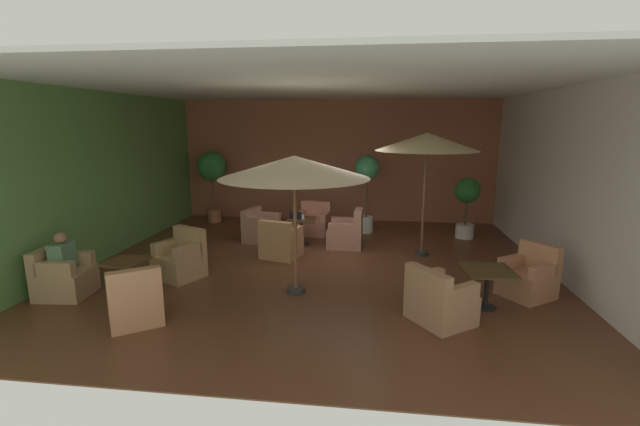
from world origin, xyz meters
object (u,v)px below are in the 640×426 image
cafe_table_front_left (301,225)px  patron_blue_shirt (62,254)px  armchair_front_left_north (261,229)px  armchair_front_right_north (439,301)px  potted_tree_left_corner (212,170)px  armchair_mid_center_east (181,260)px  iced_drink_cup (302,217)px  armchair_front_left_south (347,233)px  patio_umbrella_center_beige (294,168)px  cafe_table_front_right (488,277)px  potted_tree_mid_right (367,179)px  cafe_table_mid_center (127,270)px  armchair_front_right_east (529,278)px  armchair_front_left_west (314,222)px  armchair_front_left_east (280,243)px  open_laptop (296,217)px  patio_umbrella_tall_red (427,143)px  armchair_mid_center_south (63,277)px  potted_tree_mid_left (467,200)px  armchair_mid_center_north (135,301)px

cafe_table_front_left → patron_blue_shirt: bearing=-133.8°
armchair_front_left_north → armchair_front_right_north: size_ratio=0.85×
armchair_front_left_north → potted_tree_left_corner: 2.92m
armchair_mid_center_east → iced_drink_cup: armchair_mid_center_east is taller
armchair_front_left_south → patio_umbrella_center_beige: patio_umbrella_center_beige is taller
cafe_table_front_right → iced_drink_cup: 4.66m
potted_tree_left_corner → cafe_table_front_left: bearing=-35.0°
potted_tree_mid_right → iced_drink_cup: size_ratio=18.52×
cafe_table_mid_center → armchair_mid_center_east: (0.47, 0.99, -0.12)m
armchair_front_left_south → cafe_table_front_left: bearing=179.0°
patron_blue_shirt → armchair_front_right_east: bearing=7.1°
armchair_front_left_west → potted_tree_left_corner: bearing=162.1°
armchair_front_left_east → cafe_table_front_right: 4.33m
cafe_table_front_left → patio_umbrella_center_beige: size_ratio=0.29×
cafe_table_front_left → open_laptop: size_ratio=2.02×
potted_tree_left_corner → patron_blue_shirt: potted_tree_left_corner is taller
patron_blue_shirt → iced_drink_cup: patron_blue_shirt is taller
armchair_front_left_north → patio_umbrella_tall_red: (3.81, -0.69, 2.15)m
armchair_front_left_south → armchair_mid_center_south: (-4.53, -3.55, 0.01)m
iced_drink_cup → open_laptop: size_ratio=0.31×
patio_umbrella_center_beige → patron_blue_shirt: bearing=-170.2°
patio_umbrella_center_beige → armchair_front_left_west: bearing=93.5°
cafe_table_front_right → potted_tree_mid_left: size_ratio=0.52×
cafe_table_front_left → armchair_front_left_west: armchair_front_left_west is taller
armchair_front_left_south → open_laptop: (-1.19, -0.04, 0.37)m
armchair_mid_center_north → potted_tree_left_corner: bearing=100.9°
cafe_table_front_left → armchair_front_left_east: size_ratio=0.78×
patio_umbrella_center_beige → patron_blue_shirt: patio_umbrella_center_beige is taller
cafe_table_front_right → patio_umbrella_tall_red: size_ratio=0.30×
cafe_table_front_left → potted_tree_left_corner: potted_tree_left_corner is taller
cafe_table_front_left → armchair_mid_center_east: 3.11m
armchair_front_left_east → potted_tree_left_corner: 4.27m
cafe_table_front_right → armchair_front_right_north: (-0.81, -0.59, -0.19)m
armchair_front_left_east → patio_umbrella_center_beige: patio_umbrella_center_beige is taller
armchair_front_left_east → cafe_table_front_right: size_ratio=1.15×
armchair_mid_center_east → cafe_table_mid_center: bearing=-115.4°
armchair_front_left_west → potted_tree_mid_right: size_ratio=0.43×
cafe_table_front_right → armchair_mid_center_east: armchair_mid_center_east is taller
armchair_front_left_west → open_laptop: bearing=-102.5°
cafe_table_mid_center → potted_tree_mid_right: potted_tree_mid_right is taller
armchair_mid_center_north → patio_umbrella_center_beige: (2.10, 1.44, 1.81)m
armchair_front_left_south → patio_umbrella_tall_red: bearing=-15.0°
armchair_front_left_west → potted_tree_mid_left: size_ratio=0.58×
armchair_front_left_south → patron_blue_shirt: size_ratio=1.36×
armchair_front_left_north → armchair_front_right_east: 6.04m
armchair_front_left_south → armchair_mid_center_north: bearing=-122.9°
potted_tree_mid_right → armchair_front_left_west: bearing=-166.1°
armchair_mid_center_east → open_laptop: 3.01m
patio_umbrella_tall_red → potted_tree_mid_left: size_ratio=1.74×
armchair_mid_center_south → open_laptop: (3.34, 3.50, 0.36)m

